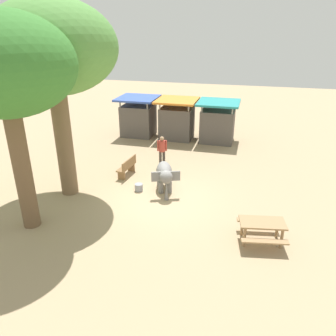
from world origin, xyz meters
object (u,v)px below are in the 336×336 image
wooden_bench (127,166)px  feed_bucket (139,187)px  elephant (165,174)px  shade_tree_secondary (3,68)px  picnic_table_near (262,227)px  market_stall_orange (177,121)px  person_handler (162,149)px  market_stall_teal (218,124)px  shade_tree_main (52,50)px  market_stall_blue (138,118)px

wooden_bench → feed_bucket: (1.06, -1.41, -0.31)m
elephant → shade_tree_secondary: bearing=-66.4°
picnic_table_near → market_stall_orange: bearing=-72.3°
elephant → market_stall_orange: 7.54m
wooden_bench → picnic_table_near: wooden_bench is taller
person_handler → market_stall_teal: 5.28m
wooden_bench → shade_tree_main: bearing=147.6°
market_stall_blue → market_stall_orange: same height
shade_tree_main → picnic_table_near: size_ratio=4.52×
picnic_table_near → market_stall_blue: 13.00m
shade_tree_secondary → wooden_bench: shade_tree_secondary is taller
shade_tree_main → shade_tree_secondary: shade_tree_main is taller
wooden_bench → market_stall_teal: size_ratio=0.57×
elephant → shade_tree_main: bearing=-93.8°
wooden_bench → feed_bucket: bearing=-137.0°
market_stall_blue → picnic_table_near: bearing=-52.3°
picnic_table_near → market_stall_orange: market_stall_orange is taller
shade_tree_secondary → shade_tree_main: bearing=89.4°
market_stall_blue → market_stall_orange: bearing=0.0°
picnic_table_near → wooden_bench: bearing=-41.8°
person_handler → shade_tree_main: (-3.14, -3.86, 4.99)m
person_handler → shade_tree_secondary: size_ratio=0.22×
shade_tree_main → shade_tree_secondary: size_ratio=1.07×
person_handler → market_stall_orange: bearing=166.5°
person_handler → market_stall_blue: bearing=-165.9°
shade_tree_secondary → market_stall_orange: bearing=75.9°
wooden_bench → market_stall_blue: size_ratio=0.57×
market_stall_blue → market_stall_teal: size_ratio=1.00×
person_handler → shade_tree_main: bearing=-56.7°
market_stall_blue → feed_bucket: size_ratio=7.00×
picnic_table_near → market_stall_blue: market_stall_blue is taller
shade_tree_main → feed_bucket: (2.88, 0.90, -5.78)m
feed_bucket → picnic_table_near: bearing=-25.8°
wooden_bench → shade_tree_secondary: bearing=165.6°
person_handler → market_stall_orange: size_ratio=0.64×
market_stall_blue → person_handler: bearing=-58.4°
shade_tree_main → picnic_table_near: 9.89m
elephant → wooden_bench: (-2.18, 1.12, -0.33)m
shade_tree_main → wooden_bench: size_ratio=5.45×
shade_tree_main → market_stall_blue: (0.21, 8.63, -4.80)m
elephant → person_handler: 2.81m
picnic_table_near → market_stall_teal: market_stall_teal is taller
market_stall_orange → feed_bucket: market_stall_orange is taller
market_stall_orange → person_handler: bearing=-86.0°
elephant → market_stall_teal: market_stall_teal is taller
elephant → market_stall_blue: size_ratio=0.72×
shade_tree_secondary → elephant: bearing=43.9°
shade_tree_main → feed_bucket: 6.52m
feed_bucket → elephant: bearing=14.5°
market_stall_orange → market_stall_teal: (2.60, 0.00, 0.00)m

